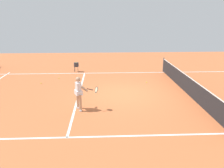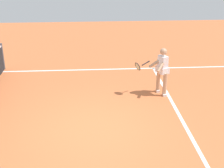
{
  "view_description": "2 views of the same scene",
  "coord_description": "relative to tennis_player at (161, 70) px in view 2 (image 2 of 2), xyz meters",
  "views": [
    {
      "loc": [
        11.7,
        -1.19,
        4.2
      ],
      "look_at": [
        1.19,
        -0.69,
        0.92
      ],
      "focal_mm": 36.31,
      "sensor_mm": 36.0,
      "label": 1
    },
    {
      "loc": [
        -7.3,
        0.02,
        4.36
      ],
      "look_at": [
        1.12,
        -0.55,
        0.8
      ],
      "focal_mm": 51.08,
      "sensor_mm": 36.0,
      "label": 2
    }
  ],
  "objects": [
    {
      "name": "sideline_right_marking",
      "position": [
        2.44,
        2.2,
        -0.84
      ],
      "size": [
        0.1,
        19.14,
        0.01
      ],
      "primitive_type": "cube",
      "color": "white",
      "rests_on": "ground"
    },
    {
      "name": "ground_plane",
      "position": [
        -2.1,
        2.2,
        -0.85
      ],
      "size": [
        27.48,
        27.48,
        0.0
      ],
      "primitive_type": "plane",
      "color": "#C66638"
    },
    {
      "name": "tennis_player",
      "position": [
        0.0,
        0.0,
        0.0
      ],
      "size": [
        0.67,
        1.12,
        1.55
      ],
      "color": "tan",
      "rests_on": "ground"
    },
    {
      "name": "service_line_marking",
      "position": [
        -2.1,
        -0.25,
        -0.84
      ],
      "size": [
        9.08,
        0.1,
        0.01
      ],
      "primitive_type": "cube",
      "color": "white",
      "rests_on": "ground"
    }
  ]
}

